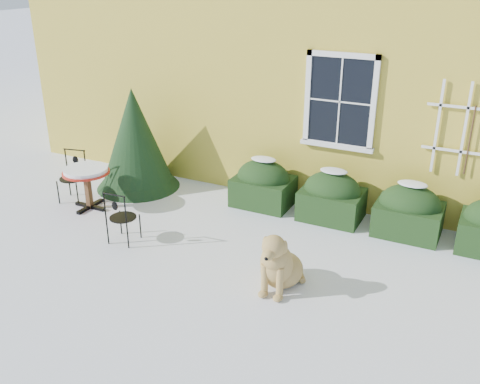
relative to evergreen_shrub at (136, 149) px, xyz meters
The scene contains 8 objects.
ground 3.72m from the evergreen_shrub, 37.65° to the right, with size 80.00×80.00×0.00m, color white.
house 6.08m from the evergreen_shrub, 59.00° to the left, with size 12.40×8.40×6.40m.
hedge_row 4.55m from the evergreen_shrub, ahead, with size 4.95×0.80×0.91m.
evergreen_shrub is the anchor object (origin of this frame).
bistro_table 1.25m from the evergreen_shrub, 98.53° to the right, with size 0.84×0.84×0.77m.
patio_chair_near 2.33m from the evergreen_shrub, 59.49° to the right, with size 0.43×0.43×0.89m.
patio_chair_far 1.30m from the evergreen_shrub, 122.88° to the right, with size 0.50×0.50×0.95m.
dog 4.46m from the evergreen_shrub, 28.40° to the right, with size 0.62×1.04×0.93m.
Camera 1 is at (3.35, -5.70, 4.13)m, focal length 40.00 mm.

